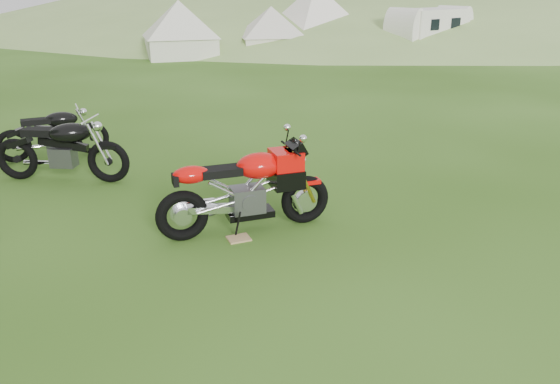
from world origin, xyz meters
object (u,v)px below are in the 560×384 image
object	(u,v)px
plywood_board	(239,238)
tent_left	(180,28)
sport_motorcycle	(245,184)
caravan	(429,31)
tent_mid	(271,28)
vintage_moto_d	(52,132)
tent_right	(315,19)
vintage_moto_c	(61,148)

from	to	relation	value
plywood_board	tent_left	xyz separation A→B (m)	(1.85, 18.47, 1.23)
sport_motorcycle	caravan	bearing A→B (deg)	50.00
tent_left	tent_mid	xyz separation A→B (m)	(4.09, -0.08, -0.10)
tent_left	tent_mid	world-z (taller)	tent_left
sport_motorcycle	vintage_moto_d	xyz separation A→B (m)	(-2.61, 4.18, -0.16)
tent_left	tent_mid	bearing A→B (deg)	-0.80
sport_motorcycle	tent_right	world-z (taller)	tent_right
tent_right	caravan	distance (m)	5.42
vintage_moto_c	vintage_moto_d	xyz separation A→B (m)	(-0.23, 1.39, -0.07)
tent_mid	tent_right	distance (m)	2.84
vintage_moto_d	tent_left	xyz separation A→B (m)	(4.30, 14.06, 0.74)
vintage_moto_c	caravan	bearing A→B (deg)	64.41
caravan	tent_mid	bearing A→B (deg)	142.41
vintage_moto_d	tent_right	size ratio (longest dim) A/B	0.58
sport_motorcycle	vintage_moto_c	distance (m)	3.67
vintage_moto_c	tent_mid	bearing A→B (deg)	84.93
tent_mid	caravan	bearing A→B (deg)	-10.13
vintage_moto_d	tent_mid	xyz separation A→B (m)	(8.39, 13.98, 0.64)
plywood_board	vintage_moto_d	bearing A→B (deg)	119.10
caravan	vintage_moto_c	bearing A→B (deg)	-158.95
tent_mid	tent_right	xyz separation A→B (m)	(2.56, 1.20, 0.29)
vintage_moto_d	caravan	bearing A→B (deg)	31.49
vintage_moto_c	tent_mid	world-z (taller)	tent_mid
vintage_moto_c	caravan	distance (m)	20.03
tent_left	tent_right	xyz separation A→B (m)	(6.65, 1.12, 0.19)
vintage_moto_d	caravan	xyz separation A→B (m)	(15.22, 11.87, 0.51)
vintage_moto_d	sport_motorcycle	bearing A→B (deg)	-64.46
tent_left	caravan	bearing A→B (deg)	-10.97
tent_mid	tent_left	bearing A→B (deg)	-174.17
sport_motorcycle	plywood_board	bearing A→B (deg)	-126.87
plywood_board	tent_right	xyz separation A→B (m)	(8.50, 19.58, 1.42)
sport_motorcycle	tent_mid	bearing A→B (deg)	70.50
sport_motorcycle	vintage_moto_c	bearing A→B (deg)	128.73
vintage_moto_c	vintage_moto_d	world-z (taller)	vintage_moto_c
plywood_board	tent_right	world-z (taller)	tent_right
plywood_board	vintage_moto_d	world-z (taller)	vintage_moto_d
vintage_moto_c	tent_right	bearing A→B (deg)	80.00
sport_motorcycle	caravan	size ratio (longest dim) A/B	0.51
vintage_moto_c	tent_left	bearing A→B (deg)	98.13
plywood_board	vintage_moto_d	xyz separation A→B (m)	(-2.45, 4.40, 0.49)
caravan	tent_right	bearing A→B (deg)	121.80
plywood_board	tent_mid	xyz separation A→B (m)	(5.94, 18.38, 1.13)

